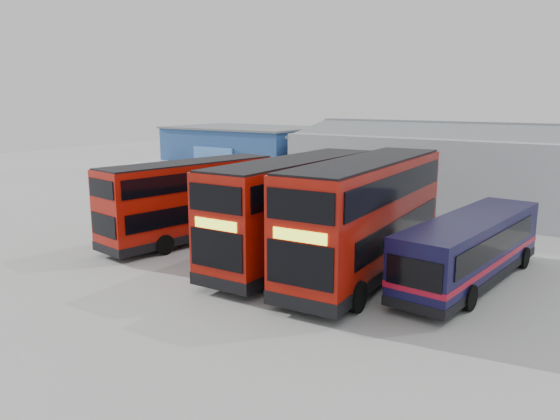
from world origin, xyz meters
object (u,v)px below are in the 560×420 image
object	(u,v)px
office_block	(245,157)
single_decker_blue	(470,251)
panel_van	(147,175)
maintenance_shed	(529,174)
double_decker_centre	(295,212)
double_decker_left	(190,202)
double_decker_right	(366,219)

from	to	relation	value
office_block	single_decker_blue	size ratio (longest dim) A/B	1.18
single_decker_blue	panel_van	size ratio (longest dim) A/B	1.83
single_decker_blue	panel_van	bearing A→B (deg)	-11.23
office_block	maintenance_shed	xyz separation A→B (m)	(22.00, 2.01, 0.02)
double_decker_centre	office_block	bearing A→B (deg)	131.97
maintenance_shed	double_decker_left	distance (m)	22.24
double_decker_centre	single_decker_blue	distance (m)	7.73
double_decker_left	double_decker_centre	xyz separation A→B (m)	(6.62, -0.11, 0.28)
double_decker_left	maintenance_shed	bearing A→B (deg)	-117.96
office_block	double_decker_left	distance (m)	18.11
double_decker_right	panel_van	distance (m)	26.22
double_decker_left	double_decker_right	world-z (taller)	double_decker_right
office_block	panel_van	xyz separation A→B (m)	(-5.44, -6.07, -1.28)
double_decker_left	single_decker_blue	xyz separation A→B (m)	(14.12, 1.45, -0.74)
double_decker_left	single_decker_blue	size ratio (longest dim) A/B	0.99
double_decker_left	panel_van	xyz separation A→B (m)	(-14.20, 9.77, -0.82)
double_decker_right	maintenance_shed	bearing A→B (deg)	76.19
office_block	double_decker_centre	xyz separation A→B (m)	(15.37, -15.96, -0.19)
single_decker_blue	panel_van	world-z (taller)	single_decker_blue
office_block	single_decker_blue	world-z (taller)	office_block
double_decker_left	single_decker_blue	distance (m)	14.21
double_decker_centre	single_decker_blue	size ratio (longest dim) A/B	1.10
double_decker_left	double_decker_centre	bearing A→B (deg)	-172.35
double_decker_left	double_decker_right	bearing A→B (deg)	-171.17
maintenance_shed	double_decker_centre	size ratio (longest dim) A/B	2.67
panel_van	maintenance_shed	bearing A→B (deg)	-2.74
double_decker_right	panel_van	xyz separation A→B (m)	(-24.32, 9.73, -1.18)
double_decker_centre	panel_van	bearing A→B (deg)	152.65
double_decker_centre	panel_van	size ratio (longest dim) A/B	2.01
double_decker_centre	double_decker_right	xyz separation A→B (m)	(3.50, 0.15, 0.09)
office_block	double_decker_centre	world-z (taller)	office_block
office_block	double_decker_right	size ratio (longest dim) A/B	1.03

